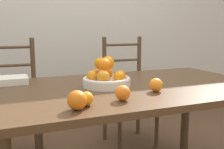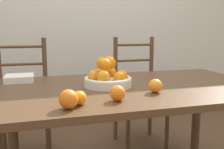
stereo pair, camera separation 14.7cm
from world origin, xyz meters
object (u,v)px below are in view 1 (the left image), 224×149
object	(u,v)px
fruit_bowl	(106,78)
chair_right	(128,93)
orange_loose_0	(156,85)
orange_loose_1	(86,99)
orange_loose_2	(77,100)
orange_loose_3	(123,93)
book_stack	(13,80)
chair_left	(12,105)

from	to	relation	value
fruit_bowl	chair_right	xyz separation A→B (m)	(0.53, 0.79, -0.32)
orange_loose_0	orange_loose_1	bearing A→B (deg)	-164.75
orange_loose_2	chair_right	size ratio (longest dim) A/B	0.08
orange_loose_3	book_stack	distance (m)	0.79
fruit_bowl	book_stack	xyz separation A→B (m)	(-0.51, 0.31, -0.03)
orange_loose_1	chair_right	distance (m)	1.39
orange_loose_3	book_stack	world-z (taller)	orange_loose_3
orange_loose_1	orange_loose_2	bearing A→B (deg)	-140.29
orange_loose_2	chair_right	distance (m)	1.46
fruit_bowl	chair_left	world-z (taller)	chair_left
chair_left	book_stack	distance (m)	0.56
orange_loose_3	chair_left	bearing A→B (deg)	113.28
orange_loose_3	chair_right	size ratio (longest dim) A/B	0.07
chair_left	orange_loose_0	bearing A→B (deg)	-53.76
orange_loose_1	orange_loose_3	xyz separation A→B (m)	(0.18, 0.02, 0.01)
chair_left	book_stack	xyz separation A→B (m)	(0.01, -0.48, 0.29)
fruit_bowl	book_stack	distance (m)	0.60
fruit_bowl	orange_loose_0	bearing A→B (deg)	-48.09
book_stack	orange_loose_1	bearing A→B (deg)	-66.23
fruit_bowl	book_stack	world-z (taller)	fruit_bowl
orange_loose_1	orange_loose_3	bearing A→B (deg)	5.30
orange_loose_0	orange_loose_2	xyz separation A→B (m)	(-0.48, -0.16, 0.00)
orange_loose_1	orange_loose_2	distance (m)	0.07
chair_left	fruit_bowl	bearing A→B (deg)	-55.83
orange_loose_2	chair_right	world-z (taller)	chair_right
orange_loose_3	chair_right	xyz separation A→B (m)	(0.57, 1.11, -0.31)
fruit_bowl	orange_loose_1	size ratio (longest dim) A/B	4.41
book_stack	orange_loose_0	bearing A→B (deg)	-36.70
orange_loose_2	chair_right	bearing A→B (deg)	55.59
fruit_bowl	orange_loose_2	world-z (taller)	fruit_bowl
fruit_bowl	orange_loose_0	world-z (taller)	fruit_bowl
fruit_bowl	orange_loose_1	bearing A→B (deg)	-123.30
chair_right	book_stack	world-z (taller)	chair_right
fruit_bowl	orange_loose_0	xyz separation A→B (m)	(0.20, -0.23, -0.02)
orange_loose_1	orange_loose_3	size ratio (longest dim) A/B	0.86
orange_loose_1	orange_loose_0	bearing A→B (deg)	15.25
fruit_bowl	chair_right	bearing A→B (deg)	56.27
fruit_bowl	chair_left	bearing A→B (deg)	123.41
chair_left	book_stack	size ratio (longest dim) A/B	5.70
fruit_bowl	chair_left	xyz separation A→B (m)	(-0.52, 0.79, -0.32)
fruit_bowl	chair_right	distance (m)	1.00
fruit_bowl	orange_loose_3	xyz separation A→B (m)	(-0.04, -0.33, -0.02)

